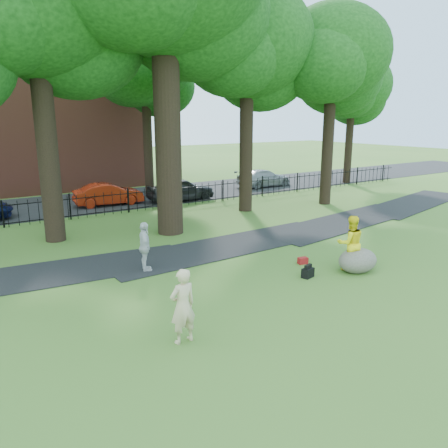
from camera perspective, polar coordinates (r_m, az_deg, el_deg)
ground at (r=13.68m, az=6.31°, el=-7.49°), size 120.00×120.00×0.00m
footpath at (r=17.20m, az=0.63°, el=-2.90°), size 36.07×3.85×0.03m
street at (r=27.49m, az=-15.36°, el=2.96°), size 80.00×7.00×0.02m
iron_fence at (r=23.67m, az=-12.42°, el=2.91°), size 44.00×0.04×1.20m
brick_building at (r=34.05m, az=-27.03°, el=14.15°), size 18.00×8.00×12.00m
tree_row at (r=20.40m, az=-8.19°, el=22.73°), size 26.82×7.96×12.42m
woman at (r=9.89m, az=-5.41°, el=-10.62°), size 0.67×0.46×1.75m
man at (r=14.91m, az=16.19°, el=-2.42°), size 1.11×1.03×1.85m
pedestrian at (r=14.47m, az=-10.31°, el=-2.97°), size 0.68×1.05×1.65m
boulder at (r=15.05m, az=17.07°, el=-4.37°), size 1.57×1.30×0.82m
backpack at (r=14.15m, az=10.89°, el=-6.28°), size 0.45×0.34×0.30m
red_bag at (r=15.39m, az=10.25°, el=-4.73°), size 0.36×0.27×0.23m
red_sedan at (r=25.90m, az=-14.86°, el=3.78°), size 3.98×1.71×1.27m
grey_car at (r=26.58m, az=-5.68°, el=4.55°), size 4.15×1.85×1.38m
silver_car at (r=31.97m, az=5.20°, el=5.99°), size 4.31×1.82×1.24m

